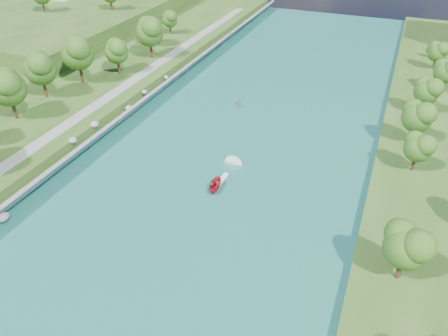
% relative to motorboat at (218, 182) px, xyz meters
% --- Properties ---
extents(ground, '(260.00, 260.00, 0.00)m').
position_rel_motorboat_xyz_m(ground, '(-2.53, -14.36, -0.83)').
color(ground, '#2D5119').
rests_on(ground, ground).
extents(river_water, '(55.00, 240.00, 0.10)m').
position_rel_motorboat_xyz_m(river_water, '(-2.53, 5.64, -0.78)').
color(river_water, '#1A6658').
rests_on(river_water, ground).
extents(berm_west, '(45.00, 240.00, 3.50)m').
position_rel_motorboat_xyz_m(berm_west, '(-52.53, 5.64, 0.92)').
color(berm_west, '#2D5119').
rests_on(berm_west, ground).
extents(ridge_west, '(60.00, 120.00, 9.00)m').
position_rel_motorboat_xyz_m(ridge_west, '(-85.03, 80.64, 3.67)').
color(ridge_west, '#2D5119').
rests_on(ridge_west, ground).
extents(riprap_bank, '(4.27, 236.00, 4.45)m').
position_rel_motorboat_xyz_m(riprap_bank, '(-28.40, 4.92, 0.99)').
color(riprap_bank, slate).
rests_on(riprap_bank, ground).
extents(riverside_path, '(3.00, 200.00, 0.10)m').
position_rel_motorboat_xyz_m(riverside_path, '(-35.03, 5.64, 2.72)').
color(riverside_path, gray).
rests_on(riverside_path, berm_west).
extents(trees_east, '(17.90, 140.19, 10.50)m').
position_rel_motorboat_xyz_m(trees_east, '(34.63, 17.39, 5.45)').
color(trees_east, '#285516').
rests_on(trees_east, berm_east).
extents(motorboat, '(3.60, 19.05, 2.09)m').
position_rel_motorboat_xyz_m(motorboat, '(0.00, 0.00, 0.00)').
color(motorboat, '#B70E1F').
rests_on(motorboat, river_water).
extents(raft, '(3.11, 3.06, 1.47)m').
position_rel_motorboat_xyz_m(raft, '(-8.00, 32.08, -0.41)').
color(raft, '#95969D').
rests_on(raft, river_water).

